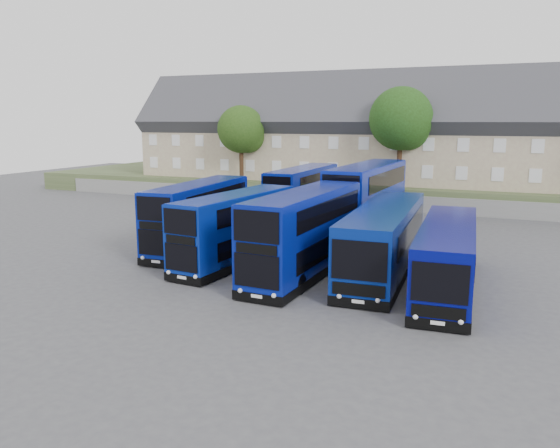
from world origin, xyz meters
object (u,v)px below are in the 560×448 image
at_px(coach_east_a, 384,240).
at_px(tree_mid, 403,121).
at_px(dd_front_mid, 236,230).
at_px(tree_west, 243,131).
at_px(dd_front_left, 199,217).

height_order(coach_east_a, tree_mid, tree_mid).
xyz_separation_m(dd_front_mid, coach_east_a, (8.30, 1.35, -0.20)).
xyz_separation_m(dd_front_mid, tree_west, (-10.98, 22.95, 5.09)).
bearing_deg(coach_east_a, tree_west, 129.07).
bearing_deg(tree_mid, dd_front_left, -112.87).
xyz_separation_m(dd_front_left, coach_east_a, (12.18, -0.99, -0.29)).
xyz_separation_m(dd_front_mid, tree_mid, (5.02, 23.45, 6.10)).
xyz_separation_m(dd_front_left, tree_mid, (8.90, 21.10, 6.01)).
distance_m(dd_front_left, tree_mid, 23.68).
relative_size(coach_east_a, tree_west, 1.73).
relative_size(dd_front_left, tree_west, 1.40).
bearing_deg(tree_mid, coach_east_a, -81.55).
distance_m(dd_front_mid, tree_mid, 24.74).
height_order(dd_front_mid, tree_mid, tree_mid).
bearing_deg(dd_front_mid, tree_west, 121.45).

